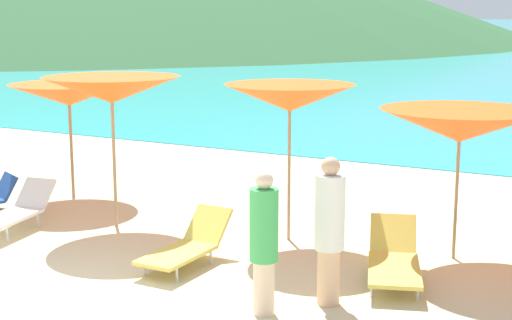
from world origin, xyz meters
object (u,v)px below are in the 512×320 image
at_px(umbrella_3, 290,98).
at_px(beachgoer_1, 264,240).
at_px(umbrella_2, 112,90).
at_px(lounge_chair_2, 17,210).
at_px(lounge_chair_5, 394,259).
at_px(umbrella_1, 69,95).
at_px(lounge_chair_1, 187,245).
at_px(beachgoer_2, 329,228).
at_px(umbrella_4, 460,126).

bearing_deg(umbrella_3, beachgoer_1, -69.45).
height_order(umbrella_2, umbrella_3, umbrella_2).
distance_m(lounge_chair_2, lounge_chair_5, 5.91).
bearing_deg(umbrella_3, lounge_chair_2, -158.66).
relative_size(umbrella_1, umbrella_2, 0.93).
height_order(umbrella_1, lounge_chair_1, umbrella_1).
xyz_separation_m(umbrella_2, umbrella_3, (2.73, 0.64, -0.04)).
bearing_deg(lounge_chair_5, lounge_chair_1, 176.43).
height_order(lounge_chair_2, beachgoer_2, beachgoer_2).
distance_m(lounge_chair_5, beachgoer_2, 1.38).
relative_size(lounge_chair_2, lounge_chair_5, 0.90).
distance_m(umbrella_1, umbrella_3, 4.71).
bearing_deg(beachgoer_2, beachgoer_1, -96.93).
distance_m(umbrella_4, lounge_chair_1, 3.97).
relative_size(umbrella_4, beachgoer_2, 1.32).
bearing_deg(umbrella_1, umbrella_3, -6.71).
bearing_deg(umbrella_2, umbrella_1, 148.63).
xyz_separation_m(umbrella_1, umbrella_2, (1.95, -1.19, 0.28)).
height_order(umbrella_2, beachgoer_1, umbrella_2).
xyz_separation_m(lounge_chair_1, beachgoer_1, (1.69, -1.01, 0.59)).
distance_m(lounge_chair_1, lounge_chair_2, 3.27).
xyz_separation_m(umbrella_3, lounge_chair_2, (-3.95, -1.54, -1.80)).
relative_size(umbrella_3, lounge_chair_2, 1.43).
distance_m(lounge_chair_1, lounge_chair_5, 2.72).
height_order(lounge_chair_1, beachgoer_2, beachgoer_2).
xyz_separation_m(umbrella_3, lounge_chair_1, (-0.68, -1.69, -1.84)).
xyz_separation_m(lounge_chair_1, lounge_chair_5, (2.61, 0.76, -0.00)).
distance_m(lounge_chair_1, beachgoer_2, 2.33).
bearing_deg(umbrella_4, lounge_chair_2, -163.91).
relative_size(beachgoer_1, beachgoer_2, 0.94).
bearing_deg(umbrella_1, lounge_chair_1, -29.31).
distance_m(umbrella_4, beachgoer_1, 3.43).
bearing_deg(beachgoer_1, umbrella_4, -29.19).
xyz_separation_m(lounge_chair_5, beachgoer_2, (-0.40, -1.15, 0.64)).
xyz_separation_m(umbrella_1, umbrella_3, (4.67, -0.55, 0.24)).
xyz_separation_m(umbrella_3, beachgoer_1, (1.01, -2.71, -1.25)).
relative_size(lounge_chair_5, beachgoer_2, 1.04).
bearing_deg(beachgoer_2, umbrella_3, 158.97).
bearing_deg(lounge_chair_1, beachgoer_1, -30.46).
bearing_deg(lounge_chair_1, lounge_chair_2, 177.78).
height_order(umbrella_3, lounge_chair_2, umbrella_3).
bearing_deg(umbrella_3, lounge_chair_1, -111.88).
height_order(umbrella_2, beachgoer_2, umbrella_2).
height_order(umbrella_1, beachgoer_2, umbrella_1).
bearing_deg(beachgoer_2, lounge_chair_5, 103.50).
relative_size(umbrella_1, lounge_chair_2, 1.36).
bearing_deg(umbrella_4, umbrella_2, -169.78).
distance_m(lounge_chair_5, beachgoer_1, 2.08).
xyz_separation_m(lounge_chair_1, lounge_chair_2, (-3.27, 0.15, 0.04)).
height_order(lounge_chair_5, beachgoer_1, beachgoer_1).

